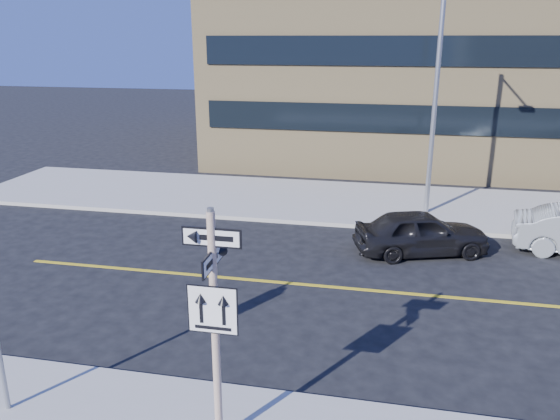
# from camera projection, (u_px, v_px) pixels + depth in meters

# --- Properties ---
(ground) EXTENTS (120.00, 120.00, 0.00)m
(ground) POSITION_uv_depth(u_px,v_px,m) (256.00, 363.00, 11.51)
(ground) COLOR black
(ground) RESTS_ON ground
(sign_pole) EXTENTS (0.92, 0.92, 4.06)m
(sign_pole) POSITION_uv_depth(u_px,v_px,m) (214.00, 317.00, 8.42)
(sign_pole) COLOR silver
(sign_pole) RESTS_ON near_sidewalk
(parked_car_a) EXTENTS (2.87, 4.46, 1.41)m
(parked_car_a) POSITION_uv_depth(u_px,v_px,m) (421.00, 232.00, 17.16)
(parked_car_a) COLOR black
(parked_car_a) RESTS_ON ground
(streetlight_a) EXTENTS (0.55, 2.25, 8.00)m
(streetlight_a) POSITION_uv_depth(u_px,v_px,m) (437.00, 91.00, 19.35)
(streetlight_a) COLOR gray
(streetlight_a) RESTS_ON far_sidewalk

